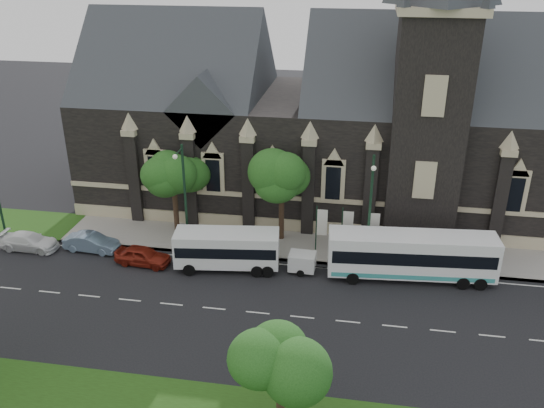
% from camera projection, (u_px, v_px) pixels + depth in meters
% --- Properties ---
extents(ground, '(160.00, 160.00, 0.00)m').
position_uv_depth(ground, '(214.00, 308.00, 38.42)').
color(ground, black).
rests_on(ground, ground).
extents(sidewalk, '(80.00, 5.00, 0.15)m').
position_uv_depth(sidewalk, '(244.00, 241.00, 46.91)').
color(sidewalk, gray).
rests_on(sidewalk, ground).
extents(museum, '(40.00, 17.70, 29.90)m').
position_uv_depth(museum, '(319.00, 118.00, 51.09)').
color(museum, black).
rests_on(museum, ground).
extents(tree_park_east, '(3.40, 3.40, 6.28)m').
position_uv_depth(tree_park_east, '(285.00, 353.00, 27.21)').
color(tree_park_east, black).
rests_on(tree_park_east, ground).
extents(tree_walk_right, '(4.08, 4.08, 7.80)m').
position_uv_depth(tree_walk_right, '(285.00, 174.00, 45.12)').
color(tree_walk_right, black).
rests_on(tree_walk_right, ground).
extents(tree_walk_left, '(3.91, 3.91, 7.64)m').
position_uv_depth(tree_walk_left, '(176.00, 168.00, 46.50)').
color(tree_walk_left, black).
rests_on(tree_walk_left, ground).
extents(street_lamp_near, '(0.36, 1.88, 9.00)m').
position_uv_depth(street_lamp_near, '(370.00, 207.00, 41.15)').
color(street_lamp_near, '#163120').
rests_on(street_lamp_near, ground).
extents(street_lamp_mid, '(0.36, 1.88, 9.00)m').
position_uv_depth(street_lamp_mid, '(184.00, 194.00, 43.25)').
color(street_lamp_mid, '#163120').
rests_on(street_lamp_mid, ground).
extents(banner_flag_left, '(0.90, 0.10, 4.00)m').
position_uv_depth(banner_flag_left, '(320.00, 225.00, 44.55)').
color(banner_flag_left, '#163120').
rests_on(banner_flag_left, ground).
extents(banner_flag_center, '(0.90, 0.10, 4.00)m').
position_uv_depth(banner_flag_center, '(346.00, 227.00, 44.25)').
color(banner_flag_center, '#163120').
rests_on(banner_flag_center, ground).
extents(banner_flag_right, '(0.90, 0.10, 4.00)m').
position_uv_depth(banner_flag_right, '(372.00, 229.00, 43.95)').
color(banner_flag_right, '#163120').
rests_on(banner_flag_right, ground).
extents(tour_coach, '(12.17, 3.59, 3.50)m').
position_uv_depth(tour_coach, '(412.00, 255.00, 41.20)').
color(tour_coach, white).
rests_on(tour_coach, ground).
extents(shuttle_bus, '(7.99, 3.52, 2.99)m').
position_uv_depth(shuttle_bus, '(227.00, 248.00, 42.55)').
color(shuttle_bus, white).
rests_on(shuttle_bus, ground).
extents(box_trailer, '(2.86, 1.68, 1.51)m').
position_uv_depth(box_trailer, '(302.00, 262.00, 42.39)').
color(box_trailer, silver).
rests_on(box_trailer, ground).
extents(sedan, '(4.46, 1.80, 1.44)m').
position_uv_depth(sedan, '(91.00, 242.00, 45.39)').
color(sedan, '#728BA5').
rests_on(sedan, ground).
extents(car_far_red, '(4.42, 2.10, 1.46)m').
position_uv_depth(car_far_red, '(143.00, 256.00, 43.45)').
color(car_far_red, maroon).
rests_on(car_far_red, ground).
extents(car_far_white, '(4.75, 2.00, 1.37)m').
position_uv_depth(car_far_white, '(29.00, 241.00, 45.63)').
color(car_far_white, silver).
rests_on(car_far_white, ground).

